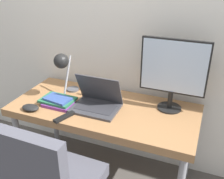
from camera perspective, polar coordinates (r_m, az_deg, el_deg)
The scene contains 8 objects.
wall_back at distance 2.16m, azimuth 2.22°, elevation 15.06°, with size 8.00×0.05×2.60m.
desk at distance 2.07m, azimuth -1.78°, elevation -5.38°, with size 1.44×0.65×0.70m.
laptop at distance 2.00m, azimuth -3.34°, elevation -2.67°, with size 0.35×0.26×0.26m.
monitor at distance 1.93m, azimuth 13.22°, elevation 3.99°, with size 0.48×0.18×0.54m.
desk_lamp at distance 2.10m, azimuth -10.69°, elevation 5.35°, with size 0.12×0.25×0.38m.
book_stack at distance 2.09m, azimuth -11.68°, elevation -2.52°, with size 0.27×0.20×0.06m.
tv_remote at distance 1.92m, azimuth -10.31°, elevation -5.88°, with size 0.10×0.18×0.02m.
game_controller at distance 2.08m, azimuth -17.33°, elevation -3.79°, with size 0.14×0.09×0.04m.
Camera 1 is at (0.71, -1.28, 1.72)m, focal length 42.00 mm.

